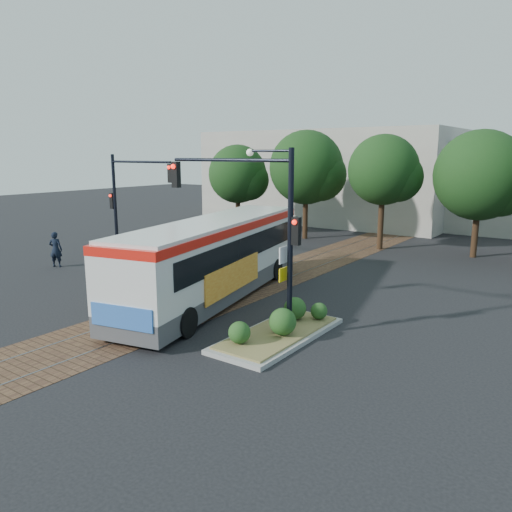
# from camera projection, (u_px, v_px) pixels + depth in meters

# --- Properties ---
(ground) EXTENTS (120.00, 120.00, 0.00)m
(ground) POSITION_uv_depth(u_px,v_px,m) (192.00, 305.00, 20.21)
(ground) COLOR black
(ground) RESTS_ON ground
(trackbed) EXTENTS (3.60, 40.00, 0.02)m
(trackbed) POSITION_uv_depth(u_px,v_px,m) (251.00, 284.00, 23.40)
(trackbed) COLOR brown
(trackbed) RESTS_ON ground
(tree_row) EXTENTS (26.40, 5.60, 7.67)m
(tree_row) POSITION_uv_depth(u_px,v_px,m) (381.00, 173.00, 31.62)
(tree_row) COLOR #382314
(tree_row) RESTS_ON ground
(warehouses) EXTENTS (40.00, 13.00, 8.00)m
(warehouses) POSITION_uv_depth(u_px,v_px,m) (416.00, 180.00, 42.64)
(warehouses) COLOR #ADA899
(warehouses) RESTS_ON ground
(city_bus) EXTENTS (5.33, 12.77, 3.35)m
(city_bus) POSITION_uv_depth(u_px,v_px,m) (216.00, 255.00, 20.86)
(city_bus) COLOR #464548
(city_bus) RESTS_ON ground
(traffic_island) EXTENTS (2.20, 5.20, 1.13)m
(traffic_island) POSITION_uv_depth(u_px,v_px,m) (280.00, 327.00, 16.68)
(traffic_island) COLOR gray
(traffic_island) RESTS_ON ground
(signal_pole_main) EXTENTS (5.49, 0.46, 6.00)m
(signal_pole_main) POSITION_uv_depth(u_px,v_px,m) (259.00, 211.00, 16.53)
(signal_pole_main) COLOR black
(signal_pole_main) RESTS_ON ground
(signal_pole_left) EXTENTS (4.99, 0.34, 6.00)m
(signal_pole_left) POSITION_uv_depth(u_px,v_px,m) (128.00, 194.00, 27.39)
(signal_pole_left) COLOR black
(signal_pole_left) RESTS_ON ground
(officer) EXTENTS (0.84, 0.75, 1.92)m
(officer) POSITION_uv_depth(u_px,v_px,m) (56.00, 249.00, 26.89)
(officer) COLOR black
(officer) RESTS_ON ground
(parked_car) EXTENTS (4.60, 2.34, 1.28)m
(parked_car) POSITION_uv_depth(u_px,v_px,m) (243.00, 229.00, 36.33)
(parked_car) COLOR black
(parked_car) RESTS_ON ground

